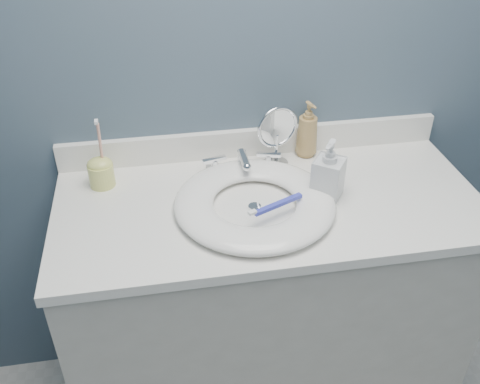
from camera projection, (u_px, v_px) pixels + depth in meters
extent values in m
cube|color=#455768|center=(253.00, 58.00, 1.57)|extent=(2.20, 0.02, 2.40)
cube|color=beige|center=(265.00, 311.00, 1.78)|extent=(1.20, 0.55, 0.85)
cube|color=white|center=(270.00, 205.00, 1.53)|extent=(1.22, 0.57, 0.03)
cube|color=white|center=(252.00, 142.00, 1.71)|extent=(1.22, 0.02, 0.09)
cylinder|color=silver|center=(255.00, 207.00, 1.49)|extent=(0.04, 0.04, 0.01)
cube|color=silver|center=(242.00, 167.00, 1.66)|extent=(0.22, 0.05, 0.01)
cylinder|color=silver|center=(242.00, 159.00, 1.65)|extent=(0.03, 0.03, 0.06)
cylinder|color=silver|center=(244.00, 159.00, 1.59)|extent=(0.02, 0.09, 0.02)
sphere|color=silver|center=(247.00, 167.00, 1.56)|extent=(0.03, 0.03, 0.03)
cylinder|color=silver|center=(214.00, 165.00, 1.64)|extent=(0.02, 0.02, 0.03)
cube|color=silver|center=(214.00, 159.00, 1.63)|extent=(0.08, 0.03, 0.01)
cylinder|color=silver|center=(268.00, 160.00, 1.66)|extent=(0.02, 0.02, 0.03)
cube|color=silver|center=(269.00, 155.00, 1.65)|extent=(0.08, 0.03, 0.01)
cylinder|color=silver|center=(276.00, 163.00, 1.68)|extent=(0.08, 0.08, 0.01)
cylinder|color=silver|center=(276.00, 150.00, 1.65)|extent=(0.01, 0.01, 0.10)
torus|color=silver|center=(277.00, 127.00, 1.61)|extent=(0.13, 0.05, 0.14)
cylinder|color=white|center=(277.00, 127.00, 1.61)|extent=(0.11, 0.04, 0.11)
imported|color=#A4814A|center=(307.00, 129.00, 1.69)|extent=(0.09, 0.09, 0.18)
imported|color=silver|center=(329.00, 169.00, 1.49)|extent=(0.11, 0.11, 0.18)
cylinder|color=#D8DB6D|center=(102.00, 175.00, 1.57)|extent=(0.08, 0.08, 0.07)
ellipsoid|color=#D8DB6D|center=(100.00, 165.00, 1.55)|extent=(0.08, 0.06, 0.05)
cylinder|color=#F1A088|center=(100.00, 145.00, 1.52)|extent=(0.02, 0.02, 0.14)
cube|color=white|center=(96.00, 122.00, 1.47)|extent=(0.01, 0.02, 0.01)
cube|color=#333AB5|center=(278.00, 205.00, 1.44)|extent=(0.15, 0.08, 0.01)
cube|color=white|center=(252.00, 213.00, 1.39)|extent=(0.03, 0.02, 0.01)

